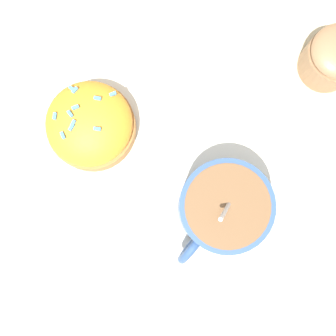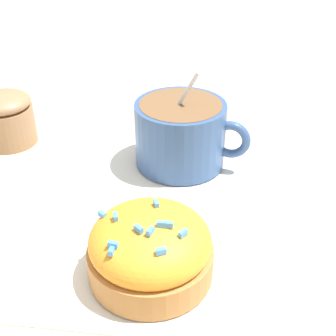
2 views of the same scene
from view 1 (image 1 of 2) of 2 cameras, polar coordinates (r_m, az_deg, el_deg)
The scene contains 5 objects.
ground_plane at distance 0.52m, azimuth -1.12°, elevation 0.53°, with size 3.00×3.00×0.00m, color #C6B793.
paper_napkin at distance 0.52m, azimuth -1.12°, elevation 0.55°, with size 0.29×0.27×0.00m.
coffee_cup at distance 0.48m, azimuth 6.77°, elevation -4.86°, with size 0.09×0.12×0.10m.
frosted_pastry at distance 0.51m, azimuth -9.46°, elevation 5.19°, with size 0.10×0.10×0.06m.
sugar_bowl at distance 0.55m, azimuth 19.53°, elevation 12.57°, with size 0.06×0.06×0.06m.
Camera 1 is at (0.04, -0.05, 0.52)m, focal length 50.00 mm.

